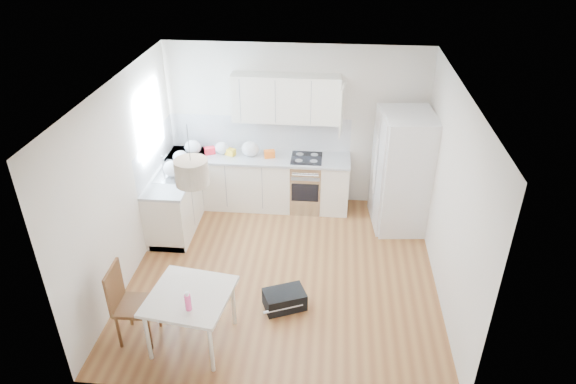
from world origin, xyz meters
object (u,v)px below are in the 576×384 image
object	(u,v)px
dining_table	(190,300)
gym_bag	(285,299)
dining_chair	(136,304)
refrigerator	(403,172)

from	to	relation	value
dining_table	gym_bag	xyz separation A→B (m)	(1.01, 0.68, -0.51)
dining_table	dining_chair	size ratio (longest dim) A/B	1.00
dining_chair	gym_bag	size ratio (longest dim) A/B	1.97
refrigerator	gym_bag	world-z (taller)	refrigerator
refrigerator	gym_bag	xyz separation A→B (m)	(-1.63, -2.14, -0.82)
refrigerator	dining_chair	distance (m)	4.36
refrigerator	gym_bag	size ratio (longest dim) A/B	3.64
dining_table	dining_chair	distance (m)	0.67
dining_chair	gym_bag	distance (m)	1.84
refrigerator	dining_chair	world-z (taller)	refrigerator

